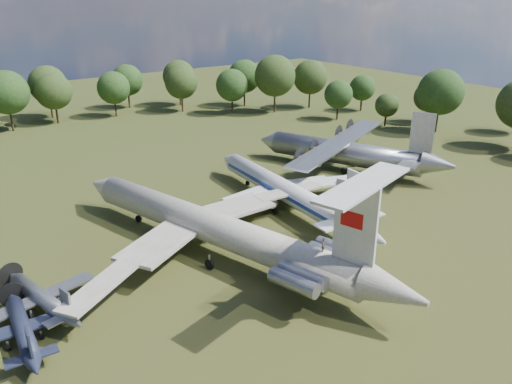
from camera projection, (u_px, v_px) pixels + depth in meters
ground at (187, 247)px, 67.75m from camera, size 300.00×300.00×0.00m
il62_airliner at (215, 234)px, 64.97m from camera, size 59.61×69.17×5.81m
tu104_jet at (286, 195)px, 79.13m from camera, size 37.76×48.31×4.58m
an12_transport at (344, 156)px, 96.34m from camera, size 51.73×54.09×5.60m
small_prop_west at (23, 333)px, 48.76m from camera, size 12.85×16.92×2.38m
small_prop_northwest at (43, 301)px, 53.60m from camera, size 15.90×19.27×2.48m
person_on_il62 at (323, 245)px, 54.15m from camera, size 0.72×0.65×1.66m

